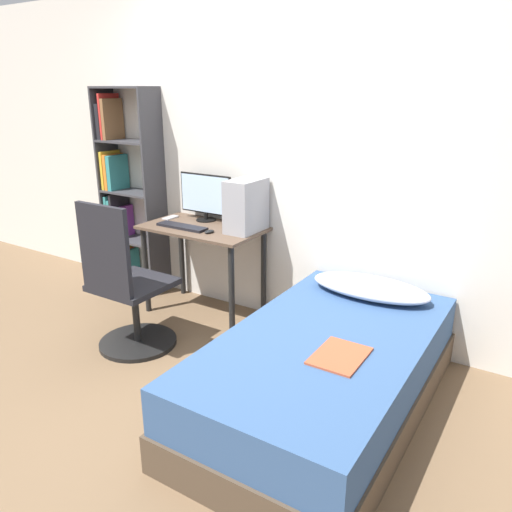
% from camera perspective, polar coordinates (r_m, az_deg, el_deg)
% --- Properties ---
extents(ground_plane, '(14.00, 14.00, 0.00)m').
position_cam_1_polar(ground_plane, '(3.12, -12.26, -15.93)').
color(ground_plane, brown).
extents(wall_back, '(8.00, 0.05, 2.50)m').
position_cam_1_polar(wall_back, '(3.76, 2.13, 11.05)').
color(wall_back, silver).
rests_on(wall_back, ground_plane).
extents(desk, '(0.94, 0.54, 0.73)m').
position_cam_1_polar(desk, '(3.92, -6.05, 1.51)').
color(desk, brown).
rests_on(desk, ground_plane).
extents(bookshelf, '(0.57, 0.26, 1.76)m').
position_cam_1_polar(bookshelf, '(4.62, -14.82, 6.45)').
color(bookshelf, '#38383D').
rests_on(bookshelf, ground_plane).
extents(office_chair, '(0.55, 0.55, 1.06)m').
position_cam_1_polar(office_chair, '(3.53, -14.57, -4.34)').
color(office_chair, black).
rests_on(office_chair, ground_plane).
extents(bed, '(1.02, 1.86, 0.46)m').
position_cam_1_polar(bed, '(2.90, 7.83, -13.14)').
color(bed, '#4C3D2D').
rests_on(bed, ground_plane).
extents(pillow, '(0.78, 0.36, 0.11)m').
position_cam_1_polar(pillow, '(3.33, 12.90, -3.51)').
color(pillow, '#B2B7C6').
rests_on(pillow, bed).
extents(magazine, '(0.24, 0.32, 0.01)m').
position_cam_1_polar(magazine, '(2.60, 9.55, -11.19)').
color(magazine, '#B24C2D').
rests_on(magazine, bed).
extents(monitor, '(0.49, 0.16, 0.37)m').
position_cam_1_polar(monitor, '(4.03, -5.79, 6.84)').
color(monitor, black).
rests_on(monitor, desk).
extents(keyboard, '(0.43, 0.11, 0.02)m').
position_cam_1_polar(keyboard, '(3.87, -8.46, 3.35)').
color(keyboard, black).
rests_on(keyboard, desk).
extents(pc_tower, '(0.20, 0.34, 0.39)m').
position_cam_1_polar(pc_tower, '(3.70, -1.13, 5.78)').
color(pc_tower, '#99999E').
rests_on(pc_tower, desk).
extents(mouse, '(0.06, 0.09, 0.02)m').
position_cam_1_polar(mouse, '(3.71, -5.36, 2.80)').
color(mouse, black).
rests_on(mouse, desk).
extents(phone, '(0.07, 0.14, 0.01)m').
position_cam_1_polar(phone, '(4.18, -9.74, 4.36)').
color(phone, '#B7B7BC').
rests_on(phone, desk).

